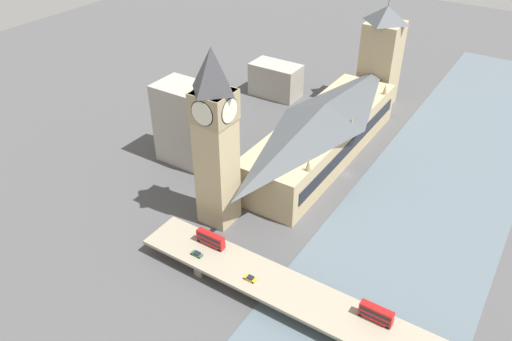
# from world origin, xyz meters

# --- Properties ---
(ground_plane) EXTENTS (600.00, 600.00, 0.00)m
(ground_plane) POSITION_xyz_m (0.00, 0.00, 0.00)
(ground_plane) COLOR #4C4C4F
(river_water) EXTENTS (60.38, 360.00, 0.30)m
(river_water) POSITION_xyz_m (-36.19, 0.00, 0.15)
(river_water) COLOR slate
(river_water) RESTS_ON ground_plane
(parliament_hall) EXTENTS (27.96, 103.90, 26.60)m
(parliament_hall) POSITION_xyz_m (16.75, -8.00, 13.19)
(parliament_hall) COLOR tan
(parliament_hall) RESTS_ON ground_plane
(clock_tower) EXTENTS (13.26, 13.26, 68.67)m
(clock_tower) POSITION_xyz_m (29.41, 53.97, 36.91)
(clock_tower) COLOR tan
(clock_tower) RESTS_ON ground_plane
(victoria_tower) EXTENTS (17.93, 17.93, 57.00)m
(victoria_tower) POSITION_xyz_m (16.81, -72.92, 26.50)
(victoria_tower) COLOR tan
(victoria_tower) RESTS_ON ground_plane
(road_bridge) EXTENTS (152.76, 16.12, 5.65)m
(road_bridge) POSITION_xyz_m (-36.19, 76.05, 4.60)
(road_bridge) COLOR gray
(road_bridge) RESTS_ON ground_plane
(double_decker_bus_lead) EXTENTS (10.18, 2.64, 5.07)m
(double_decker_bus_lead) POSITION_xyz_m (-40.53, 72.36, 8.42)
(double_decker_bus_lead) COLOR red
(double_decker_bus_lead) RESTS_ON road_bridge
(double_decker_bus_mid) EXTENTS (10.78, 2.47, 5.01)m
(double_decker_bus_mid) POSITION_xyz_m (19.10, 72.72, 8.41)
(double_decker_bus_mid) COLOR red
(double_decker_bus_mid) RESTS_ON road_bridge
(car_southbound_lead) EXTENTS (4.08, 1.86, 1.33)m
(car_southbound_lead) POSITION_xyz_m (19.88, 79.47, 6.31)
(car_southbound_lead) COLOR #2D5638
(car_southbound_lead) RESTS_ON road_bridge
(car_southbound_mid) EXTENTS (3.98, 1.84, 1.37)m
(car_southbound_mid) POSITION_xyz_m (-1.32, 79.05, 6.33)
(car_southbound_mid) COLOR gold
(car_southbound_mid) RESTS_ON road_bridge
(city_block_west) EXTENTS (30.50, 17.33, 36.21)m
(city_block_west) POSITION_xyz_m (63.55, 26.92, 18.11)
(city_block_west) COLOR #A39E93
(city_block_west) RESTS_ON ground_plane
(city_block_center) EXTENTS (27.36, 15.42, 18.41)m
(city_block_center) POSITION_xyz_m (68.01, -52.01, 9.20)
(city_block_center) COLOR #A39E93
(city_block_center) RESTS_ON ground_plane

